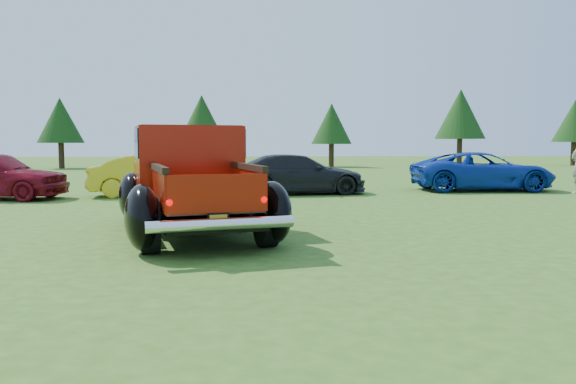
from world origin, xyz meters
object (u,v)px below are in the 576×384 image
object	(u,v)px
tree_mid_left	(202,118)
tree_east	(460,114)
tree_mid_right	(332,124)
show_car_yellow	(153,176)
tree_far_east	(575,121)
pickup_truck	(189,181)
show_car_blue	(482,171)
show_car_grey	(298,174)
tree_west	(60,121)

from	to	relation	value
tree_mid_left	tree_east	size ratio (longest dim) A/B	0.93
tree_mid_right	tree_east	world-z (taller)	tree_east
tree_mid_left	tree_mid_right	bearing A→B (deg)	-6.34
show_car_yellow	tree_far_east	bearing A→B (deg)	-58.41
tree_mid_right	tree_far_east	world-z (taller)	tree_far_east
pickup_truck	show_car_blue	xyz separation A→B (m)	(9.40, 8.20, -0.28)
show_car_grey	show_car_yellow	bearing A→B (deg)	87.32
tree_mid_left	tree_east	world-z (taller)	tree_east
tree_east	show_car_yellow	distance (m)	27.36
tree_west	show_car_blue	distance (m)	27.70
tree_far_east	show_car_grey	bearing A→B (deg)	-136.75
tree_west	tree_east	size ratio (longest dim) A/B	0.85
tree_mid_right	tree_east	bearing A→B (deg)	-3.18
pickup_truck	show_car_yellow	world-z (taller)	pickup_truck
tree_east	tree_far_east	size ratio (longest dim) A/B	1.12
show_car_grey	tree_mid_left	bearing A→B (deg)	5.73
tree_east	show_car_yellow	world-z (taller)	tree_east
tree_mid_right	pickup_truck	xyz separation A→B (m)	(-7.22, -28.01, -2.02)
tree_mid_right	show_car_blue	world-z (taller)	tree_mid_right
tree_mid_left	show_car_blue	xyz separation A→B (m)	(11.19, -20.80, -2.71)
show_car_blue	tree_far_east	bearing A→B (deg)	-35.55
tree_west	tree_mid_right	size ratio (longest dim) A/B	1.05
tree_far_east	show_car_blue	xyz separation A→B (m)	(-15.81, -20.30, -2.57)
show_car_grey	pickup_truck	bearing A→B (deg)	152.92
tree_west	show_car_grey	size ratio (longest dim) A/B	1.03
tree_mid_left	show_car_grey	xyz separation A→B (m)	(4.60, -21.57, -2.74)
tree_west	show_car_grey	bearing A→B (deg)	-55.20
pickup_truck	show_car_yellow	xyz separation A→B (m)	(-1.81, 7.15, -0.31)
tree_east	show_car_yellow	bearing A→B (deg)	-131.52
show_car_yellow	show_car_blue	bearing A→B (deg)	-91.34
tree_far_east	pickup_truck	distance (m)	38.13
show_car_blue	tree_mid_left	bearing A→B (deg)	30.63
tree_west	tree_mid_right	xyz separation A→B (m)	(18.00, 1.00, -0.14)
tree_mid_left	show_car_yellow	distance (m)	22.03
tree_east	show_car_grey	bearing A→B (deg)	-123.72
show_car_yellow	show_car_grey	distance (m)	4.64
tree_west	show_car_yellow	bearing A→B (deg)	-65.69
tree_east	show_car_grey	world-z (taller)	tree_east
tree_mid_left	show_car_blue	size ratio (longest dim) A/B	1.03
tree_west	show_car_yellow	distance (m)	21.94
tree_mid_right	show_car_yellow	bearing A→B (deg)	-113.40
tree_east	show_car_grey	distance (m)	24.32
tree_mid_right	show_car_grey	distance (m)	21.16
tree_mid_left	tree_far_east	size ratio (longest dim) A/B	1.04
tree_mid_right	tree_far_east	bearing A→B (deg)	1.59
tree_far_east	show_car_blue	world-z (taller)	tree_far_east
tree_mid_left	tree_east	distance (m)	18.06
tree_west	pickup_truck	size ratio (longest dim) A/B	0.81
tree_far_east	pickup_truck	size ratio (longest dim) A/B	0.84
tree_east	pickup_truck	xyz separation A→B (m)	(-16.22, -27.51, -2.71)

